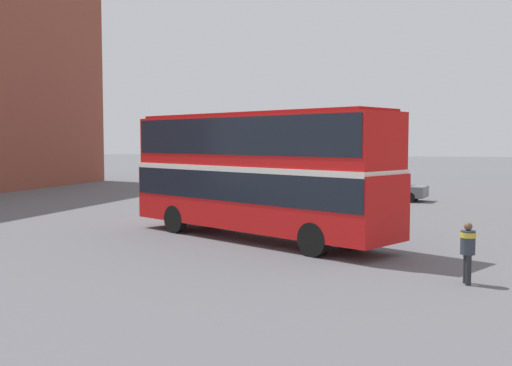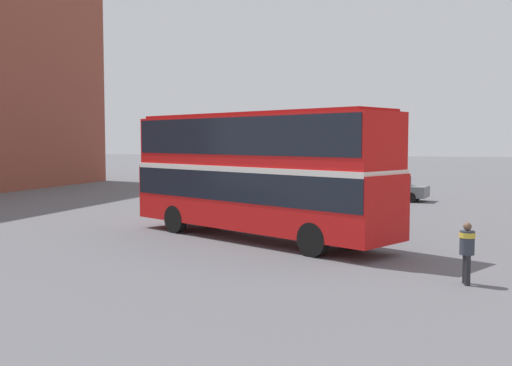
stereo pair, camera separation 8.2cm
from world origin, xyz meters
name	(u,v)px [view 2 (the right image)]	position (x,y,z in m)	size (l,w,h in m)	color
ground_plane	(296,241)	(0.00, 0.00, 0.00)	(240.00, 240.00, 0.00)	#5B5B60
double_decker_bus	(256,167)	(-1.50, 0.03, 2.64)	(11.01, 7.29, 4.59)	red
pedestrian_foreground	(467,247)	(5.57, -4.96, 0.96)	(0.46, 0.46, 1.57)	#232328
parked_car_kerb_near	(393,188)	(2.16, 16.02, 0.73)	(4.21, 2.45, 1.44)	slate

